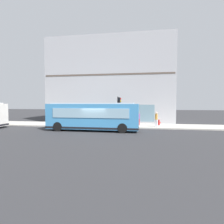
# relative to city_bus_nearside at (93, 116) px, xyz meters

# --- Properties ---
(ground) EXTENTS (120.00, 120.00, 0.00)m
(ground) POSITION_rel_city_bus_nearside_xyz_m (-0.57, -0.42, -1.55)
(ground) COLOR #2D2D30
(sidewalk_curb) EXTENTS (4.27, 40.00, 0.15)m
(sidewalk_curb) POSITION_rel_city_bus_nearside_xyz_m (4.16, -0.42, -1.48)
(sidewalk_curb) COLOR #B2ADA3
(sidewalk_curb) RESTS_ON ground
(building_corner) EXTENTS (7.87, 19.31, 13.00)m
(building_corner) POSITION_rel_city_bus_nearside_xyz_m (10.21, -0.42, 4.94)
(building_corner) COLOR #A8A8AD
(building_corner) RESTS_ON ground
(city_bus_nearside) EXTENTS (2.71, 10.07, 3.07)m
(city_bus_nearside) POSITION_rel_city_bus_nearside_xyz_m (0.00, 0.00, 0.00)
(city_bus_nearside) COLOR #3F8CC6
(city_bus_nearside) RESTS_ON ground
(traffic_light_near_corner) EXTENTS (0.32, 0.49, 3.67)m
(traffic_light_near_corner) POSITION_rel_city_bus_nearside_xyz_m (2.67, -2.59, 1.16)
(traffic_light_near_corner) COLOR black
(traffic_light_near_corner) RESTS_ON sidewalk_curb
(fire_hydrant) EXTENTS (0.35, 0.35, 0.74)m
(fire_hydrant) POSITION_rel_city_bus_nearside_xyz_m (4.66, -7.62, -1.04)
(fire_hydrant) COLOR red
(fire_hydrant) RESTS_ON sidewalk_curb
(pedestrian_walking_along_curb) EXTENTS (0.32, 0.32, 1.58)m
(pedestrian_walking_along_curb) POSITION_rel_city_bus_nearside_xyz_m (5.07, -1.24, -0.50)
(pedestrian_walking_along_curb) COLOR black
(pedestrian_walking_along_curb) RESTS_ON sidewalk_curb
(pedestrian_by_light_pole) EXTENTS (0.32, 0.32, 1.70)m
(pedestrian_by_light_pole) POSITION_rel_city_bus_nearside_xyz_m (4.29, -4.99, -0.43)
(pedestrian_by_light_pole) COLOR #B23338
(pedestrian_by_light_pole) RESTS_ON sidewalk_curb
(pedestrian_near_hydrant) EXTENTS (0.32, 0.32, 1.80)m
(pedestrian_near_hydrant) POSITION_rel_city_bus_nearside_xyz_m (3.10, -7.13, -0.36)
(pedestrian_near_hydrant) COLOR silver
(pedestrian_near_hydrant) RESTS_ON sidewalk_curb
(pedestrian_near_building_entrance) EXTENTS (0.32, 0.32, 1.74)m
(pedestrian_near_building_entrance) POSITION_rel_city_bus_nearside_xyz_m (3.79, -4.01, -0.40)
(pedestrian_near_building_entrance) COLOR #3F8C4C
(pedestrian_near_building_entrance) RESTS_ON sidewalk_curb
(newspaper_vending_box) EXTENTS (0.44, 0.42, 0.90)m
(newspaper_vending_box) POSITION_rel_city_bus_nearside_xyz_m (5.34, 6.07, -0.95)
(newspaper_vending_box) COLOR #BF3F19
(newspaper_vending_box) RESTS_ON sidewalk_curb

